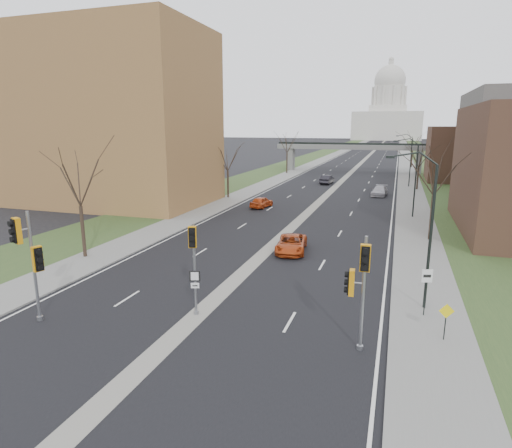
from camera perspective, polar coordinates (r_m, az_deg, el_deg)
The scene contains 29 objects.
ground at distance 23.10m, azimuth -9.21°, elevation -13.17°, with size 700.00×700.00×0.00m, color black.
road_surface at distance 168.88m, azimuth 15.13°, elevation 9.09°, with size 20.00×600.00×0.01m, color black.
median_strip at distance 168.88m, azimuth 15.13°, elevation 9.08°, with size 1.20×600.00×0.02m, color gray.
sidewalk_right at distance 168.60m, azimuth 19.25°, elevation 8.83°, with size 4.00×600.00×0.12m, color gray.
sidewalk_left at distance 170.00m, azimuth 11.05°, elevation 9.33°, with size 4.00×600.00×0.12m, color gray.
grass_verge_right at distance 168.79m, azimuth 21.31°, elevation 8.67°, with size 8.00×600.00×0.10m, color #283F1D.
grass_verge_left at distance 170.88m, azimuth 9.03°, elevation 9.43°, with size 8.00×600.00×0.10m, color #283F1D.
apartment_building at distance 60.15m, azimuth -18.78°, elevation 13.14°, with size 25.00×16.00×22.00m, color olive.
commercial_block_far at distance 89.27m, azimuth 26.41°, elevation 8.35°, with size 14.00×14.00×10.00m, color #493122.
pedestrian_bridge at distance 98.92m, azimuth 12.76°, elevation 9.59°, with size 34.00×3.00×6.45m.
capitol at distance 338.54m, azimuth 17.16°, elevation 13.84°, with size 48.00×42.00×55.75m.
streetlight_near at distance 24.52m, azimuth 20.90°, elevation 4.71°, with size 2.61×0.20×8.70m.
streetlight_mid at distance 50.40m, azimuth 19.81°, elevation 8.61°, with size 2.61×0.20×8.70m.
streetlight_far at distance 76.37m, azimuth 19.46°, elevation 9.87°, with size 2.61×0.20×8.70m.
tree_left_a at distance 35.00m, azimuth -22.70°, elevation 6.27°, with size 7.20×7.20×9.40m.
tree_left_b at distance 60.87m, azimuth -3.82°, elevation 9.27°, with size 6.75×6.75×8.81m.
tree_left_c at distance 93.19m, azimuth 4.19°, elevation 11.04°, with size 7.65×7.65×9.99m.
tree_right_a at distance 40.56m, azimuth 22.88°, elevation 7.04°, with size 7.20×7.20×9.40m.
tree_right_b at distance 73.48m, azimuth 21.00°, elevation 8.77°, with size 6.30×6.30×8.22m.
tree_right_c at distance 113.38m, azimuth 20.26°, elevation 10.63°, with size 7.65×7.65×9.99m.
signal_pole_left at distance 24.50m, azimuth -27.99°, elevation -3.31°, with size 1.35×0.99×5.94m.
signal_pole_median at distance 22.71m, azimuth -8.33°, elevation -3.94°, with size 0.71×0.86×5.11m.
signal_pole_right at distance 19.55m, azimuth 13.61°, elevation -7.01°, with size 1.00×0.94×5.43m.
speed_limit_sign at distance 24.66m, azimuth 21.77°, elevation -7.43°, with size 0.55×0.20×2.61m.
warning_sign at distance 22.55m, azimuth 24.00°, elevation -11.20°, with size 0.71×0.18×1.84m.
car_left_near at distance 54.13m, azimuth 0.74°, elevation 2.95°, with size 1.67×4.16×1.42m, color #BB4115.
car_left_far at distance 77.60m, azimuth 9.45°, elevation 5.88°, with size 1.66×4.76×1.57m, color black.
car_right_near at distance 35.15m, azimuth 4.74°, elevation -2.64°, with size 2.27×4.93×1.37m, color #AE3C12.
car_right_mid at distance 66.01m, azimuth 16.15°, elevation 4.26°, with size 2.00×4.92×1.43m, color #AEACB4.
Camera 1 is at (9.85, -18.29, 10.11)m, focal length 30.00 mm.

